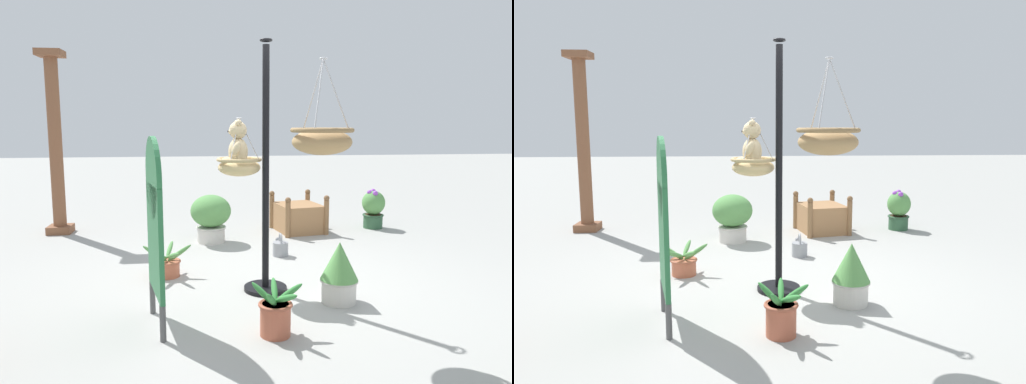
{
  "view_description": "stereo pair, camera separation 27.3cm",
  "coord_description": "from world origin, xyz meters",
  "views": [
    {
      "loc": [
        -4.75,
        0.71,
        1.7
      ],
      "look_at": [
        0.01,
        0.11,
        1.0
      ],
      "focal_mm": 33.22,
      "sensor_mm": 36.0,
      "label": 1
    },
    {
      "loc": [
        -4.77,
        0.44,
        1.7
      ],
      "look_at": [
        0.01,
        0.11,
        1.0
      ],
      "focal_mm": 33.22,
      "sensor_mm": 36.0,
      "label": 2
    }
  ],
  "objects": [
    {
      "name": "ground_plane",
      "position": [
        0.0,
        0.0,
        0.0
      ],
      "size": [
        40.0,
        40.0,
        0.0
      ],
      "primitive_type": "plane",
      "color": "#9E9E99"
    },
    {
      "name": "wooden_planter_box",
      "position": [
        2.47,
        -0.87,
        0.24
      ],
      "size": [
        0.9,
        0.84,
        0.61
      ],
      "color": "#9E7047",
      "rests_on": "ground"
    },
    {
      "name": "display_sign_board",
      "position": [
        -0.89,
        1.06,
        0.94
      ],
      "size": [
        0.67,
        0.19,
        1.6
      ],
      "color": "#286B3D",
      "rests_on": "ground"
    },
    {
      "name": "potted_plant_small_succulent",
      "position": [
        1.94,
        0.52,
        0.38
      ],
      "size": [
        0.58,
        0.58,
        0.69
      ],
      "color": "beige",
      "rests_on": "ground"
    },
    {
      "name": "watering_can",
      "position": [
        1.11,
        -0.34,
        0.1
      ],
      "size": [
        0.35,
        0.2,
        0.3
      ],
      "color": "gray",
      "rests_on": "ground"
    },
    {
      "name": "hanging_basket_with_teddy",
      "position": [
        0.02,
        0.28,
        1.27
      ],
      "size": [
        0.46,
        0.46,
        0.59
      ],
      "color": "tan"
    },
    {
      "name": "potted_plant_trailing_ivy",
      "position": [
        -0.55,
        -0.61,
        0.3
      ],
      "size": [
        0.36,
        0.36,
        0.59
      ],
      "color": "beige",
      "rests_on": "ground"
    },
    {
      "name": "teddy_bear",
      "position": [
        0.02,
        0.31,
        1.47
      ],
      "size": [
        0.32,
        0.28,
        0.46
      ],
      "color": "#D1B789"
    },
    {
      "name": "potted_plant_fern_front",
      "position": [
        2.54,
        -2.13,
        0.33
      ],
      "size": [
        0.37,
        0.37,
        0.64
      ],
      "color": "#2D5638",
      "rests_on": "ground"
    },
    {
      "name": "potted_plant_bushy_green",
      "position": [
        -1.18,
        0.1,
        0.18
      ],
      "size": [
        0.47,
        0.45,
        0.44
      ],
      "color": "#AD563D",
      "rests_on": "ground"
    },
    {
      "name": "potted_plant_conical_shrub",
      "position": [
        0.44,
        1.06,
        0.14
      ],
      "size": [
        0.59,
        0.57,
        0.37
      ],
      "color": "#BC6042",
      "rests_on": "ground"
    },
    {
      "name": "display_pole_central",
      "position": [
        -0.13,
        0.03,
        0.78
      ],
      "size": [
        0.44,
        0.44,
        2.49
      ],
      "color": "black",
      "rests_on": "ground"
    },
    {
      "name": "hanging_basket_left_high",
      "position": [
        -1.16,
        -0.25,
        1.57
      ],
      "size": [
        0.49,
        0.49,
        0.74
      ],
      "color": "#A37F51"
    },
    {
      "name": "greenhouse_pillar_right",
      "position": [
        2.8,
        2.84,
        1.34
      ],
      "size": [
        0.37,
        0.37,
        2.78
      ],
      "color": "brown",
      "rests_on": "ground"
    }
  ]
}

